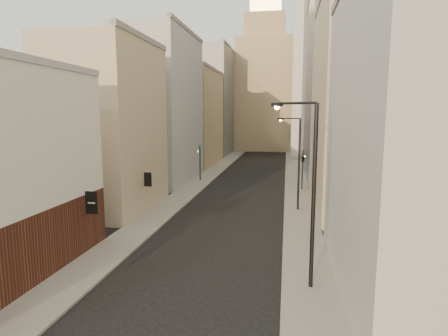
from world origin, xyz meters
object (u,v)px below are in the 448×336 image
at_px(white_tower, 311,71).
at_px(streetlamp_near, 309,185).
at_px(traffic_light_right, 303,159).
at_px(streetlamp_mid, 297,158).
at_px(traffic_light_left, 200,157).
at_px(clock_tower, 264,82).

bearing_deg(white_tower, streetlamp_near, -93.19).
bearing_deg(streetlamp_near, white_tower, 110.82).
bearing_deg(streetlamp_near, traffic_light_right, 112.34).
xyz_separation_m(streetlamp_mid, traffic_light_left, (-12.81, 14.08, -1.77)).
xyz_separation_m(white_tower, streetlamp_near, (-3.70, -66.36, -12.94)).
distance_m(clock_tower, streetlamp_near, 81.57).
relative_size(clock_tower, streetlamp_near, 4.53).
distance_m(streetlamp_mid, traffic_light_right, 10.18).
distance_m(white_tower, streetlamp_near, 67.71).
distance_m(traffic_light_left, traffic_light_right, 14.38).
xyz_separation_m(traffic_light_left, traffic_light_right, (13.79, -4.02, 0.49)).
bearing_deg(traffic_light_right, streetlamp_near, 79.93).
bearing_deg(traffic_light_left, streetlamp_near, 123.20).
relative_size(streetlamp_mid, traffic_light_right, 1.79).
bearing_deg(traffic_light_right, white_tower, -102.61).
bearing_deg(clock_tower, traffic_light_left, -96.56).
relative_size(streetlamp_near, traffic_light_right, 1.98).
bearing_deg(streetlamp_near, traffic_light_left, 137.02).
xyz_separation_m(streetlamp_near, streetlamp_mid, (-0.21, 16.58, -0.55)).
bearing_deg(traffic_light_left, white_tower, -104.90).
height_order(streetlamp_mid, traffic_light_left, streetlamp_mid).
height_order(streetlamp_near, traffic_light_left, streetlamp_near).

